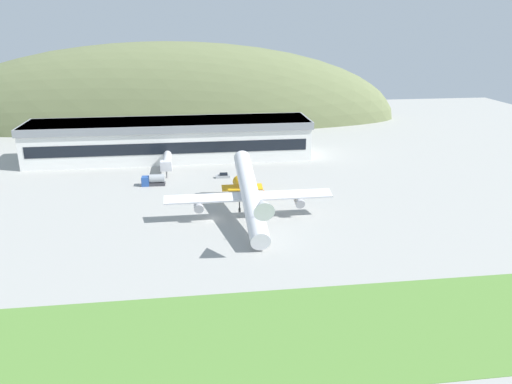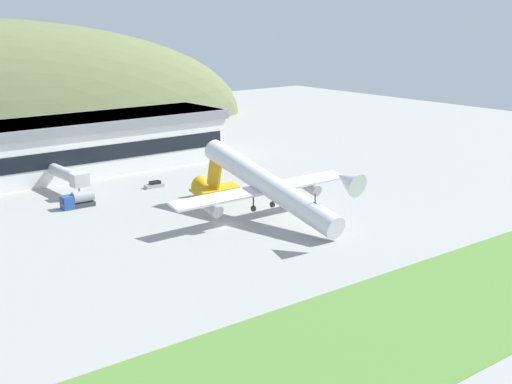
# 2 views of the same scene
# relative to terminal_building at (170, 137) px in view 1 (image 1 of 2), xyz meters

# --- Properties ---
(ground_plane) EXTENTS (356.23, 356.23, 0.00)m
(ground_plane) POSITION_rel_terminal_building_xyz_m (11.16, -57.58, -7.53)
(ground_plane) COLOR #9E9E99
(grass_strip_foreground) EXTENTS (320.60, 26.48, 0.08)m
(grass_strip_foreground) POSITION_rel_terminal_building_xyz_m (11.16, -105.90, -7.49)
(grass_strip_foreground) COLOR #568438
(grass_strip_foreground) RESTS_ON ground_plane
(hill_backdrop) EXTENTS (217.28, 53.02, 73.34)m
(hill_backdrop) POSITION_rel_terminal_building_xyz_m (-3.17, 64.02, -7.53)
(hill_backdrop) COLOR #667047
(hill_backdrop) RESTS_ON ground_plane
(terminal_building) EXTENTS (95.38, 20.13, 13.29)m
(terminal_building) POSITION_rel_terminal_building_xyz_m (0.00, 0.00, 0.00)
(terminal_building) COLOR white
(terminal_building) RESTS_ON ground_plane
(jetway_0) EXTENTS (3.38, 14.88, 5.43)m
(jetway_0) POSITION_rel_terminal_building_xyz_m (-0.81, -17.76, -3.53)
(jetway_0) COLOR silver
(jetway_0) RESTS_ON ground_plane
(cargo_airplane) EXTENTS (40.23, 46.56, 14.64)m
(cargo_airplane) POSITION_rel_terminal_building_xyz_m (20.10, -58.67, -1.19)
(cargo_airplane) COLOR silver
(service_car_0) EXTENTS (4.42, 1.87, 1.47)m
(service_car_0) POSITION_rel_terminal_building_xyz_m (16.16, -24.52, -6.92)
(service_car_0) COLOR #999EA3
(service_car_0) RESTS_ON ground_plane
(fuel_truck) EXTENTS (6.76, 2.64, 3.28)m
(fuel_truck) POSITION_rel_terminal_building_xyz_m (-4.29, -29.23, -5.97)
(fuel_truck) COLOR #264C99
(fuel_truck) RESTS_ON ground_plane
(traffic_cone_0) EXTENTS (0.52, 0.52, 0.58)m
(traffic_cone_0) POSITION_rel_terminal_building_xyz_m (26.47, -39.10, -7.24)
(traffic_cone_0) COLOR orange
(traffic_cone_0) RESTS_ON ground_plane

